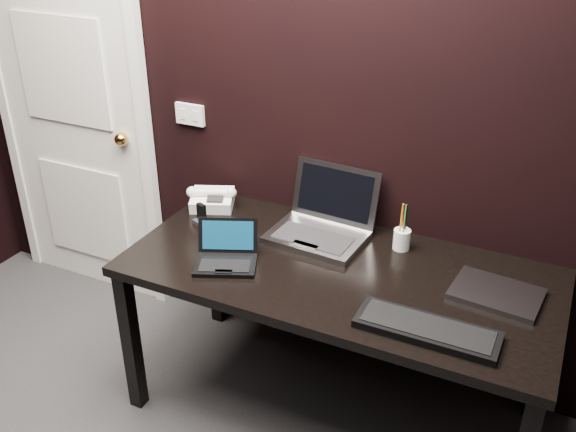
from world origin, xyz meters
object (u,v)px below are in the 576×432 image
at_px(desk_phone, 212,199).
at_px(pen_cup, 402,238).
at_px(ext_keyboard, 427,329).
at_px(netbook, 226,256).
at_px(closed_laptop, 496,294).
at_px(desk, 338,285).
at_px(silver_laptop, 322,225).
at_px(door, 71,109).
at_px(mobile_phone, 201,216).

height_order(desk_phone, pen_cup, pen_cup).
xyz_separation_m(ext_keyboard, desk_phone, (-1.15, 0.49, 0.03)).
relative_size(desk_phone, pen_cup, 1.19).
distance_m(netbook, closed_laptop, 1.04).
bearing_deg(desk, desk_phone, 161.76).
relative_size(silver_laptop, ext_keyboard, 0.86).
distance_m(ext_keyboard, pen_cup, 0.56).
bearing_deg(closed_laptop, pen_cup, 156.76).
bearing_deg(silver_laptop, desk, -52.59).
bearing_deg(door, netbook, -23.37).
distance_m(door, netbook, 1.37).
distance_m(ext_keyboard, mobile_phone, 1.16).
distance_m(desk, ext_keyboard, 0.50).
xyz_separation_m(desk, pen_cup, (0.18, 0.26, 0.13)).
distance_m(desk, silver_laptop, 0.30).
bearing_deg(ext_keyboard, netbook, 173.85).
relative_size(netbook, mobile_phone, 3.24).
relative_size(silver_laptop, mobile_phone, 4.42).
height_order(desk, ext_keyboard, ext_keyboard).
xyz_separation_m(desk, netbook, (-0.42, -0.16, 0.11)).
xyz_separation_m(door, closed_laptop, (2.24, -0.30, -0.29)).
relative_size(netbook, closed_laptop, 0.91).
xyz_separation_m(ext_keyboard, closed_laptop, (0.18, 0.32, -0.00)).
distance_m(ext_keyboard, closed_laptop, 0.37).
distance_m(door, desk, 1.73).
height_order(netbook, desk_phone, netbook).
bearing_deg(silver_laptop, closed_laptop, -10.36).
distance_m(door, pen_cup, 1.85).
distance_m(netbook, pen_cup, 0.73).
bearing_deg(silver_laptop, desk_phone, 177.46).
bearing_deg(desk, pen_cup, 55.24).
bearing_deg(netbook, silver_laptop, 55.42).
height_order(door, netbook, door).
height_order(door, closed_laptop, door).
distance_m(desk_phone, mobile_phone, 0.16).
distance_m(mobile_phone, pen_cup, 0.89).
height_order(netbook, mobile_phone, netbook).
xyz_separation_m(closed_laptop, desk_phone, (-1.32, 0.16, 0.03)).
xyz_separation_m(ext_keyboard, pen_cup, (-0.24, 0.50, 0.03)).
bearing_deg(desk_phone, silver_laptop, -2.54).
distance_m(door, ext_keyboard, 2.18).
distance_m(silver_laptop, mobile_phone, 0.54).
relative_size(door, ext_keyboard, 4.41).
height_order(door, silver_laptop, door).
bearing_deg(closed_laptop, netbook, -167.13).
bearing_deg(door, silver_laptop, -6.15).
xyz_separation_m(desk, mobile_phone, (-0.69, 0.08, 0.11)).
relative_size(desk_phone, mobile_phone, 2.59).
bearing_deg(pen_cup, door, 176.25).
bearing_deg(pen_cup, desk, -124.76).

